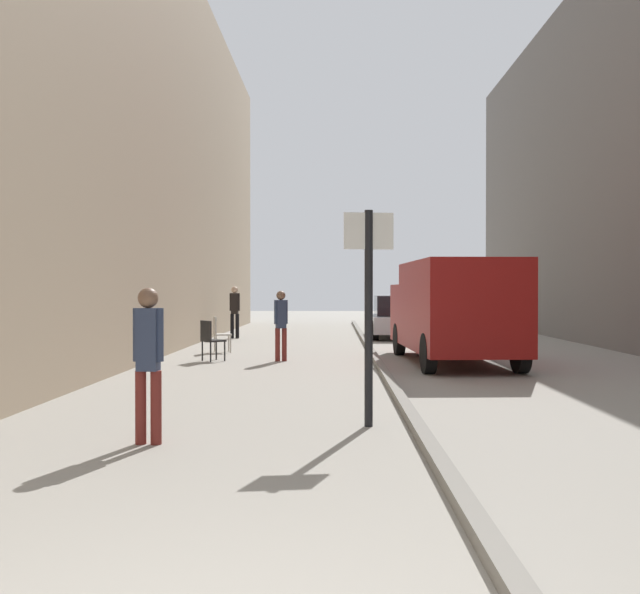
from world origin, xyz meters
TOP-DOWN VIEW (x-y plane):
  - ground_plane at (0.00, 12.00)m, footprint 80.00×80.00m
  - building_facade_left at (-5.21, 12.00)m, footprint 3.22×40.00m
  - kerb_strip at (1.58, 12.00)m, footprint 0.16×40.00m
  - pedestrian_main_foreground at (-0.61, 13.28)m, footprint 0.31×0.24m
  - pedestrian_mid_block at (-2.77, 20.80)m, footprint 0.35×0.23m
  - pedestrian_far_crossing at (-1.36, 4.70)m, footprint 0.33×0.22m
  - delivery_van at (3.28, 12.94)m, footprint 2.31×5.67m
  - parked_car at (2.82, 21.37)m, footprint 1.91×4.23m
  - street_sign_post at (1.03, 5.71)m, footprint 0.60×0.11m
  - cafe_chair_near_window at (-2.42, 15.52)m, footprint 0.54×0.54m
  - cafe_chair_by_doorway at (-2.25, 13.27)m, footprint 0.62×0.62m

SIDE VIEW (x-z plane):
  - ground_plane at x=0.00m, z-range 0.00..0.00m
  - kerb_strip at x=1.58m, z-range 0.00..0.12m
  - cafe_chair_near_window at x=-2.42m, z-range 0.08..1.02m
  - cafe_chair_by_doorway at x=-2.25m, z-range 0.08..1.02m
  - parked_car at x=2.82m, z-range -0.01..1.44m
  - pedestrian_main_foreground at x=-0.61m, z-range 0.13..1.75m
  - pedestrian_far_crossing at x=-1.36m, z-range 0.13..1.79m
  - pedestrian_mid_block at x=-2.77m, z-range 0.14..1.91m
  - delivery_van at x=3.28m, z-range 0.09..2.36m
  - street_sign_post at x=1.03m, z-range 0.25..2.85m
  - building_facade_left at x=-5.21m, z-range 0.00..11.28m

